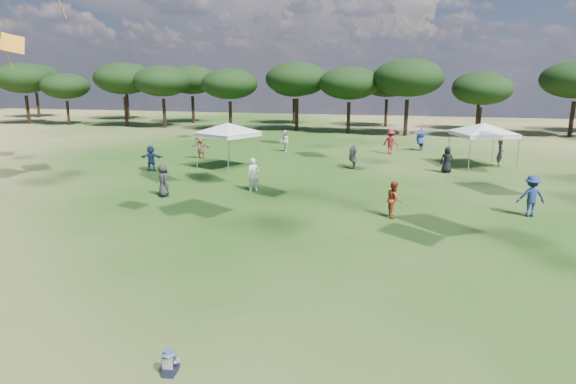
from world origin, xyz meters
The scene contains 5 objects.
tree_line centered at (2.39, 47.41, 5.42)m, with size 108.78×17.63×7.77m.
tent_left centered at (-7.45, 23.00, 2.79)m, with size 5.63×5.63×3.21m.
tent_right centered at (8.41, 27.78, 2.71)m, with size 6.38×6.38×3.14m.
toddler centered at (-0.49, 1.86, 0.25)m, with size 0.39×0.42×0.55m.
festival_crowd centered at (1.40, 25.03, 0.86)m, with size 27.58×21.11×1.84m.
Camera 1 is at (3.87, -5.72, 5.74)m, focal length 30.00 mm.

